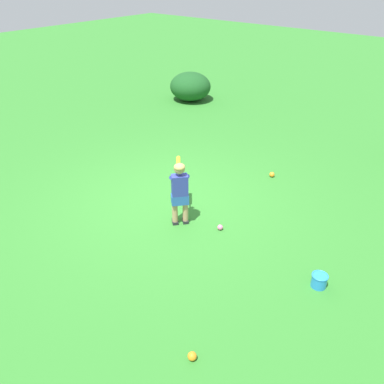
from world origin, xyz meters
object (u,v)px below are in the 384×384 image
object	(u,v)px
play_ball_by_bucket	(220,227)
play_ball_midfield	(272,175)
toy_bucket	(319,280)
play_ball_center_lawn	(192,356)
child_batter	(180,187)

from	to	relation	value
play_ball_by_bucket	play_ball_midfield	xyz separation A→B (m)	(-0.25, 2.09, 0.01)
toy_bucket	play_ball_by_bucket	bearing A→B (deg)	173.12
play_ball_midfield	toy_bucket	distance (m)	3.04
play_ball_midfield	toy_bucket	size ratio (longest dim) A/B	0.47
play_ball_center_lawn	play_ball_midfield	bearing A→B (deg)	108.55
play_ball_midfield	toy_bucket	bearing A→B (deg)	-49.06
toy_bucket	child_batter	bearing A→B (deg)	-179.33
child_batter	toy_bucket	world-z (taller)	child_batter
play_ball_by_bucket	play_ball_midfield	bearing A→B (deg)	96.83
play_ball_by_bucket	child_batter	bearing A→B (deg)	-159.30
play_ball_by_bucket	toy_bucket	distance (m)	1.76
child_batter	play_ball_center_lawn	xyz separation A→B (m)	(1.79, -1.89, -0.60)
play_ball_center_lawn	play_ball_by_bucket	bearing A→B (deg)	118.70
child_batter	play_ball_center_lawn	size ratio (longest dim) A/B	10.79
toy_bucket	play_ball_center_lawn	bearing A→B (deg)	-106.84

